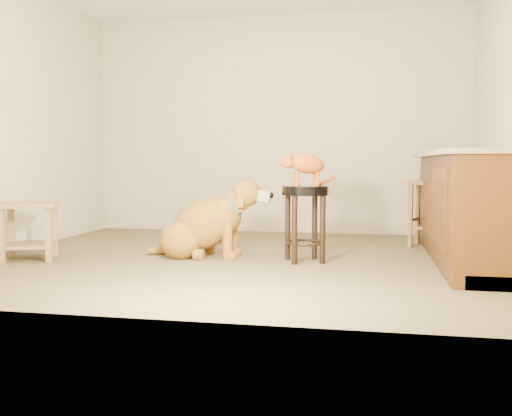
% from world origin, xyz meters
% --- Properties ---
extents(floor, '(4.50, 4.00, 0.01)m').
position_xyz_m(floor, '(0.00, 0.00, 0.00)').
color(floor, brown).
rests_on(floor, ground).
extents(room_shell, '(4.54, 4.04, 2.62)m').
position_xyz_m(room_shell, '(0.00, 0.00, 1.68)').
color(room_shell, '#BDB498').
rests_on(room_shell, ground).
extents(cabinet_run, '(0.70, 2.56, 0.94)m').
position_xyz_m(cabinet_run, '(1.94, 0.30, 0.44)').
color(cabinet_run, '#47260C').
rests_on(cabinet_run, ground).
extents(padded_stool, '(0.43, 0.43, 0.65)m').
position_xyz_m(padded_stool, '(0.57, -0.04, 0.46)').
color(padded_stool, black).
rests_on(padded_stool, ground).
extents(wood_stool, '(0.45, 0.45, 0.66)m').
position_xyz_m(wood_stool, '(1.70, 1.08, 0.34)').
color(wood_stool, brown).
rests_on(wood_stool, ground).
extents(side_table, '(0.63, 0.63, 0.50)m').
position_xyz_m(side_table, '(-1.79, -0.40, 0.33)').
color(side_table, olive).
rests_on(side_table, ground).
extents(golden_retriever, '(1.18, 0.58, 0.75)m').
position_xyz_m(golden_retriever, '(-0.33, 0.04, 0.28)').
color(golden_retriever, brown).
rests_on(golden_retriever, ground).
extents(tabby_kitten, '(0.46, 0.33, 0.32)m').
position_xyz_m(tabby_kitten, '(0.56, -0.04, 0.82)').
color(tabby_kitten, '#97400F').
rests_on(tabby_kitten, padded_stool).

